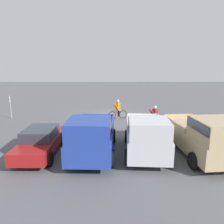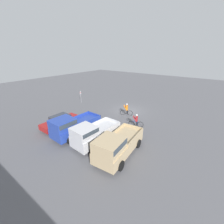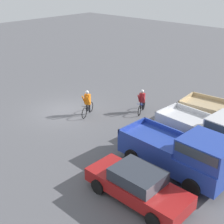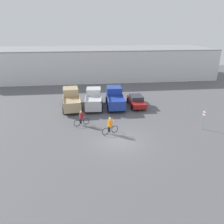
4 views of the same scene
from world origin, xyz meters
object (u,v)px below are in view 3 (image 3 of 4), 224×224
sedan_0 (137,185)px  cyclist_1 (142,101)px  cyclist_0 (87,103)px  pickup_truck_1 (209,132)px  pickup_truck_2 (184,153)px

sedan_0 → cyclist_1: size_ratio=2.77×
cyclist_1 → cyclist_0: bearing=-40.2°
pickup_truck_1 → cyclist_1: pickup_truck_1 is taller
sedan_0 → pickup_truck_1: bearing=177.1°
pickup_truck_2 → sedan_0: bearing=-9.3°
pickup_truck_2 → cyclist_0: (-1.57, -8.14, -0.33)m
pickup_truck_1 → cyclist_1: (-1.55, -5.63, -0.33)m
pickup_truck_1 → sedan_0: pickup_truck_1 is taller
pickup_truck_2 → cyclist_0: size_ratio=3.13×
cyclist_0 → cyclist_1: (-2.77, 2.35, -0.04)m
pickup_truck_1 → pickup_truck_2: bearing=3.5°
pickup_truck_1 → pickup_truck_2: (2.79, 0.17, 0.04)m
pickup_truck_2 → cyclist_1: pickup_truck_2 is taller
pickup_truck_2 → sedan_0: pickup_truck_2 is taller
pickup_truck_2 → cyclist_1: bearing=-126.8°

